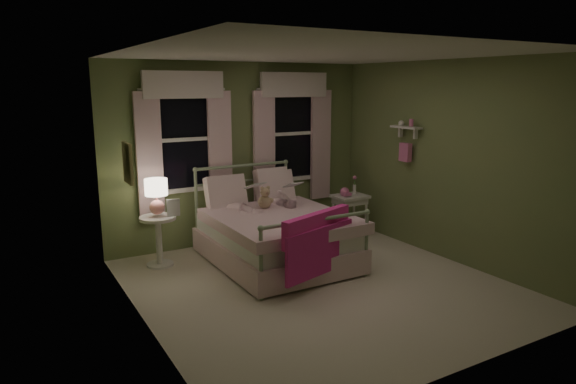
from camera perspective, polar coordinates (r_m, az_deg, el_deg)
room_shell at (r=5.70m, az=3.62°, el=1.92°), size 4.20×4.20×4.20m
bed at (r=6.68m, az=-1.42°, el=-4.72°), size 1.58×2.04×1.18m
pink_throw at (r=5.78m, az=3.39°, el=-4.98°), size 1.07×0.47×0.71m
child_left at (r=6.79m, az=-5.31°, el=0.75°), size 0.34×0.26×0.82m
child_right at (r=7.05m, az=-1.17°, el=0.89°), size 0.38×0.30×0.75m
book_left at (r=6.57m, az=-4.39°, el=0.23°), size 0.21×0.13×0.26m
book_right at (r=6.84m, az=-0.16°, el=0.36°), size 0.20×0.12×0.26m
teddy_bear at (r=6.81m, az=-2.58°, el=-0.80°), size 0.23×0.18×0.31m
nightstand_left at (r=6.74m, az=-14.19°, el=-4.56°), size 0.46×0.46×0.65m
table_lamp at (r=6.62m, az=-14.42°, el=-0.10°), size 0.28×0.28×0.46m
book_nightstand at (r=6.63m, az=-13.27°, el=-2.64°), size 0.20×0.25×0.02m
nightstand_right at (r=7.80m, az=6.88°, el=-1.07°), size 0.50×0.40×0.64m
pink_toy at (r=7.70m, az=6.34°, el=-0.01°), size 0.14×0.18×0.14m
bud_vase at (r=7.86m, az=7.40°, el=0.81°), size 0.06×0.06×0.28m
window_left at (r=7.11m, az=-11.39°, el=6.29°), size 1.34×0.13×1.96m
window_right at (r=7.82m, az=0.56°, el=7.01°), size 1.34×0.13×1.96m
wall_shelf at (r=7.39m, az=12.95°, el=5.66°), size 0.15×0.50×0.60m
framed_picture at (r=5.46m, az=-17.36°, el=3.07°), size 0.03×0.32×0.42m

